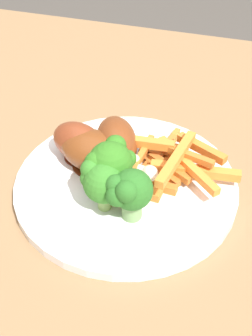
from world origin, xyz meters
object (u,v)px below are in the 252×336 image
at_px(broccoli_floret_back, 102,179).
at_px(chicken_drumstick_far, 117,144).
at_px(carrot_fries_pile, 167,162).
at_px(chicken_drumstick_extra, 95,152).
at_px(dinner_plate, 126,184).
at_px(chicken_drumstick_near, 83,142).
at_px(broccoli_floret_front, 127,192).
at_px(dining_table, 80,216).
at_px(broccoli_floret_middle, 110,161).

distance_m(broccoli_floret_back, chicken_drumstick_far, 0.08).
relative_size(carrot_fries_pile, chicken_drumstick_far, 1.35).
height_order(broccoli_floret_back, chicken_drumstick_extra, broccoli_floret_back).
bearing_deg(carrot_fries_pile, dinner_plate, 34.79).
height_order(chicken_drumstick_far, chicken_drumstick_extra, chicken_drumstick_far).
xyz_separation_m(chicken_drumstick_near, chicken_drumstick_far, (-0.04, -0.01, 0.00)).
distance_m(carrot_fries_pile, chicken_drumstick_extra, 0.09).
relative_size(broccoli_floret_front, chicken_drumstick_near, 0.51).
xyz_separation_m(dining_table, chicken_drumstick_extra, (-0.03, 0.01, 0.13)).
relative_size(dining_table, chicken_drumstick_near, 9.56).
relative_size(dining_table, dinner_plate, 4.43).
distance_m(dining_table, broccoli_floret_front, 0.19).
height_order(broccoli_floret_back, chicken_drumstick_far, broccoli_floret_back).
bearing_deg(broccoli_floret_front, dinner_plate, -71.54).
height_order(broccoli_floret_back, carrot_fries_pile, broccoli_floret_back).
relative_size(dinner_plate, chicken_drumstick_near, 2.16).
xyz_separation_m(broccoli_floret_front, broccoli_floret_middle, (0.03, -0.03, 0.00)).
bearing_deg(carrot_fries_pile, chicken_drumstick_far, -4.03).
bearing_deg(broccoli_floret_middle, dinner_plate, -119.84).
bearing_deg(chicken_drumstick_far, broccoli_floret_back, 96.14).
distance_m(dinner_plate, broccoli_floret_back, 0.06).
distance_m(chicken_drumstick_near, chicken_drumstick_far, 0.04).
bearing_deg(broccoli_floret_middle, chicken_drumstick_far, -79.51).
bearing_deg(chicken_drumstick_far, dining_table, 9.25).
height_order(dining_table, carrot_fries_pile, carrot_fries_pile).
distance_m(broccoli_floret_front, chicken_drumstick_extra, 0.09).
relative_size(dinner_plate, chicken_drumstick_extra, 2.01).
bearing_deg(dining_table, broccoli_floret_middle, 145.44).
bearing_deg(carrot_fries_pile, dining_table, 2.18).
relative_size(dining_table, broccoli_floret_middle, 16.96).
distance_m(broccoli_floret_middle, broccoli_floret_back, 0.02).
height_order(broccoli_floret_front, chicken_drumstick_near, broccoli_floret_front).
bearing_deg(broccoli_floret_middle, broccoli_floret_front, 131.21).
height_order(dining_table, broccoli_floret_middle, broccoli_floret_middle).
height_order(broccoli_floret_middle, carrot_fries_pile, broccoli_floret_middle).
height_order(broccoli_floret_front, chicken_drumstick_extra, broccoli_floret_front).
bearing_deg(broccoli_floret_back, chicken_drumstick_near, -55.27).
xyz_separation_m(dining_table, dinner_plate, (-0.08, 0.02, 0.11)).
distance_m(dining_table, broccoli_floret_back, 0.18).
bearing_deg(chicken_drumstick_far, broccoli_floret_front, 114.34).
distance_m(dining_table, chicken_drumstick_far, 0.15).
xyz_separation_m(chicken_drumstick_far, chicken_drumstick_extra, (0.02, 0.02, -0.00)).
bearing_deg(dinner_plate, chicken_drumstick_far, -57.23).
bearing_deg(dining_table, chicken_drumstick_far, -170.75).
relative_size(broccoli_floret_back, chicken_drumstick_near, 0.48).
relative_size(broccoli_floret_middle, chicken_drumstick_near, 0.56).
bearing_deg(broccoli_floret_middle, carrot_fries_pile, -137.30).
bearing_deg(chicken_drumstick_far, chicken_drumstick_near, 8.66).
xyz_separation_m(broccoli_floret_front, carrot_fries_pile, (-0.02, -0.08, -0.02)).
bearing_deg(broccoli_floret_back, chicken_drumstick_extra, -62.58).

